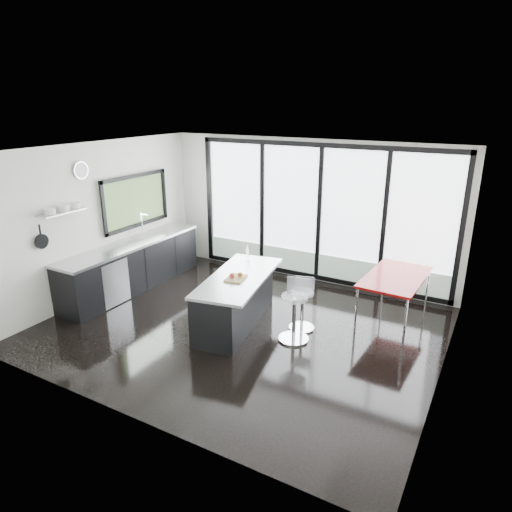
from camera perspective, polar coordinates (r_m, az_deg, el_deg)
The scene contains 11 objects.
floor at distance 7.45m, azimuth -1.82°, elevation -8.93°, with size 6.00×5.00×0.00m, color black.
ceiling at distance 6.62m, azimuth -2.08°, elevation 13.01°, with size 6.00×5.00×0.00m, color white.
wall_back at distance 8.96m, azimuth 7.76°, elevation 4.51°, with size 6.00×0.09×2.80m.
wall_front at distance 5.08m, azimuth -16.73°, elevation -6.17°, with size 6.00×0.00×2.80m, color silver.
wall_left at distance 8.91m, azimuth -17.72°, elevation 5.61°, with size 0.26×5.00×2.80m.
wall_right at distance 6.02m, azimuth 23.38°, elevation -2.97°, with size 0.00×5.00×2.80m, color silver.
counter_cabinets at distance 9.08m, azimuth -15.14°, elevation -1.12°, with size 0.69×3.24×1.36m.
island at distance 7.42m, azimuth -2.61°, elevation -5.39°, with size 1.23×2.17×1.09m.
bar_stool_near at distance 6.95m, azimuth 4.78°, elevation -7.72°, with size 0.47×0.47×0.74m, color silver.
bar_stool_far at distance 7.31m, azimuth 5.79°, elevation -6.73°, with size 0.41×0.41×0.65m, color silver.
red_table at distance 7.81m, azimuth 16.80°, elevation -5.14°, with size 0.86×1.50×0.80m, color maroon.
Camera 1 is at (3.41, -5.63, 3.50)m, focal length 32.00 mm.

